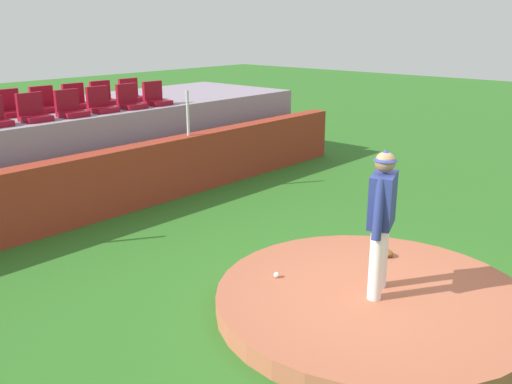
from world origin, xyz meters
name	(u,v)px	position (x,y,z in m)	size (l,w,h in m)	color
ground_plane	(372,310)	(0.00, 0.00, 0.00)	(60.00, 60.00, 0.00)	#2C6720
pitchers_mound	(372,301)	(0.00, 0.00, 0.12)	(3.86, 3.86, 0.24)	#A8593F
pitcher	(382,212)	(0.03, -0.03, 1.28)	(0.73, 0.41, 1.79)	silver
baseball	(276,275)	(-0.47, 1.15, 0.27)	(0.07, 0.07, 0.07)	white
fielding_glove	(383,252)	(1.08, 0.48, 0.29)	(0.30, 0.20, 0.11)	brown
brick_barrier	(110,183)	(0.00, 5.48, 0.60)	(13.05, 0.40, 1.19)	maroon
fence_post_right	(188,113)	(1.94, 5.48, 1.65)	(0.06, 0.06, 0.92)	silver
bleacher_platform	(44,151)	(0.00, 7.83, 0.85)	(12.36, 3.33, 1.69)	gray
stadium_chair_2	(33,112)	(-0.70, 6.70, 1.85)	(0.48, 0.44, 0.50)	maroon
stadium_chair_3	(70,108)	(0.02, 6.66, 1.85)	(0.48, 0.44, 0.50)	maroon
stadium_chair_4	(101,104)	(0.72, 6.70, 1.85)	(0.48, 0.44, 0.50)	maroon
stadium_chair_5	(130,101)	(1.40, 6.66, 1.85)	(0.48, 0.44, 0.50)	maroon
stadium_chair_6	(156,98)	(2.08, 6.66, 1.85)	(0.48, 0.44, 0.50)	maroon
stadium_chair_9	(10,108)	(-0.72, 7.56, 1.85)	(0.48, 0.44, 0.50)	maroon
stadium_chair_10	(45,104)	(0.00, 7.57, 1.85)	(0.48, 0.44, 0.50)	maroon
stadium_chair_11	(76,100)	(0.70, 7.56, 1.85)	(0.48, 0.44, 0.50)	maroon
stadium_chair_12	(103,97)	(1.38, 7.59, 1.85)	(0.48, 0.44, 0.50)	maroon
stadium_chair_13	(131,94)	(2.11, 7.58, 1.85)	(0.48, 0.44, 0.50)	maroon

